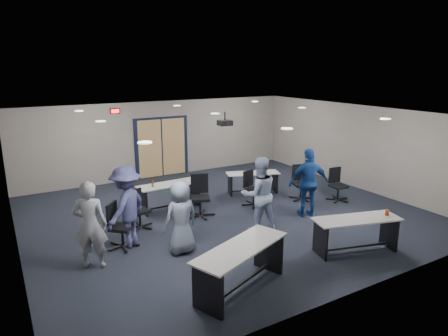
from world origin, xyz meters
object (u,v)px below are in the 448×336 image
chair_back_b (200,196)px  chair_back_c (254,189)px  chair_loose_right (339,185)px  chair_loose_left (122,226)px  person_gray (90,225)px  person_lightblue (259,194)px  table_front_right (356,229)px  table_front_left (241,260)px  chair_back_d (301,183)px  table_back_right (253,179)px  chair_back_a (140,210)px  table_back_left (169,191)px  person_plaid (181,217)px  person_navy (309,183)px  person_back (126,207)px

chair_back_b → chair_back_c: size_ratio=1.10×
chair_back_b → chair_loose_right: 4.22m
chair_loose_left → person_gray: 1.03m
person_lightblue → chair_loose_right: bearing=-155.6°
table_front_right → chair_back_b: (-1.96, 3.53, 0.04)m
table_front_left → chair_back_d: bearing=16.3°
table_front_right → chair_back_b: size_ratio=1.77×
table_front_right → person_gray: (-5.05, 2.15, 0.37)m
table_back_right → chair_back_a: chair_back_a is taller
chair_back_b → person_lightblue: person_lightblue is taller
table_back_left → person_plaid: bearing=-110.4°
table_back_left → chair_loose_left: size_ratio=1.78×
chair_loose_left → chair_loose_right: 6.45m
table_back_right → person_plaid: 4.51m
chair_loose_left → person_lightblue: 3.25m
chair_back_c → chair_back_d: chair_back_d is taller
table_back_right → chair_back_b: 2.53m
chair_back_b → chair_loose_right: bearing=10.6°
table_back_left → person_plaid: size_ratio=1.14×
table_front_right → chair_loose_left: bearing=163.6°
person_navy → person_back: 4.74m
table_front_left → person_back: size_ratio=1.18×
chair_back_d → chair_loose_right: (0.88, -0.64, -0.03)m
chair_back_d → chair_loose_right: size_ratio=1.06×
chair_loose_right → person_navy: person_navy is taller
chair_back_b → person_gray: bearing=-132.6°
person_gray → person_navy: (5.60, -0.01, 0.02)m
person_lightblue → person_back: same height
table_back_left → person_lightblue: bearing=-65.6°
table_front_left → person_plaid: person_plaid is taller
person_gray → person_lightblue: size_ratio=0.98×
person_lightblue → person_back: 3.10m
table_back_right → person_lightblue: (-1.52, -2.49, 0.46)m
chair_back_b → person_lightblue: 1.77m
person_navy → table_front_left: bearing=51.7°
table_back_right → person_lightblue: bearing=-102.3°
chair_back_a → person_back: person_back is taller
table_front_left → person_back: bearing=91.7°
person_gray → person_lightblue: bearing=-155.7°
table_front_right → person_navy: person_navy is taller
table_back_left → chair_back_c: 2.39m
table_front_right → person_plaid: size_ratio=1.24×
person_gray → table_back_left: bearing=-111.8°
person_back → chair_back_c: bearing=152.0°
chair_back_c → person_lightblue: person_lightblue is taller
chair_back_a → table_front_right: bearing=-59.8°
table_back_left → person_plaid: 2.78m
chair_back_c → chair_back_d: size_ratio=0.97×
chair_back_c → person_navy: person_navy is taller
person_navy → table_back_left: bearing=-18.6°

